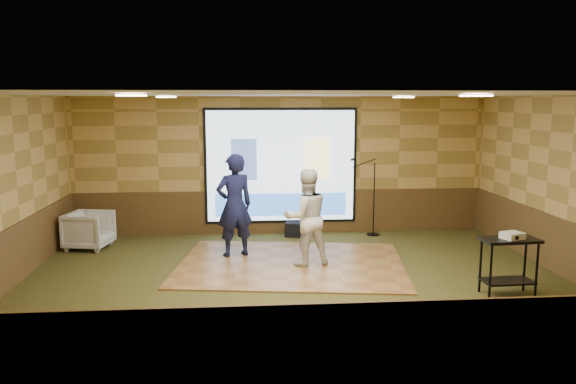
{
  "coord_description": "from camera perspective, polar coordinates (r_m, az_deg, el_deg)",
  "views": [
    {
      "loc": [
        -0.85,
        -8.67,
        2.91
      ],
      "look_at": [
        -0.04,
        1.14,
        1.3
      ],
      "focal_mm": 35.0,
      "sensor_mm": 36.0,
      "label": 1
    }
  ],
  "objects": [
    {
      "name": "duffel_bag",
      "position": [
        12.16,
        0.93,
        -3.82
      ],
      "size": [
        0.56,
        0.44,
        0.3
      ],
      "primitive_type": "cube",
      "rotation": [
        0.0,
        0.0,
        -0.26
      ],
      "color": "black",
      "rests_on": "ground"
    },
    {
      "name": "ground",
      "position": [
        9.18,
        0.83,
        -9.18
      ],
      "size": [
        9.0,
        9.0,
        0.0
      ],
      "primitive_type": "plane",
      "color": "#2A3518",
      "rests_on": "ground"
    },
    {
      "name": "dance_floor",
      "position": [
        10.14,
        0.33,
        -7.31
      ],
      "size": [
        4.37,
        3.57,
        0.03
      ],
      "primitive_type": "cube",
      "rotation": [
        0.0,
        0.0,
        -0.14
      ],
      "color": "olive",
      "rests_on": "ground"
    },
    {
      "name": "player_right",
      "position": [
        9.86,
        1.86,
        -2.59
      ],
      "size": [
        0.95,
        0.81,
        1.71
      ],
      "primitive_type": "imported",
      "rotation": [
        0.0,
        0.0,
        3.36
      ],
      "color": "silver",
      "rests_on": "dance_floor"
    },
    {
      "name": "projector",
      "position": [
        8.98,
        21.83,
        -4.13
      ],
      "size": [
        0.36,
        0.33,
        0.1
      ],
      "primitive_type": "cube",
      "rotation": [
        0.0,
        0.0,
        0.34
      ],
      "color": "white",
      "rests_on": "av_table"
    },
    {
      "name": "wainscot_front",
      "position": [
        5.8,
        4.31,
        -15.57
      ],
      "size": [
        9.0,
        0.04,
        0.95
      ],
      "primitive_type": "cube",
      "color": "#53371B",
      "rests_on": "ground"
    },
    {
      "name": "downlight_sw",
      "position": [
        7.3,
        -15.61,
        9.43
      ],
      "size": [
        0.32,
        0.32,
        0.02
      ],
      "primitive_type": "cube",
      "color": "#FFE9BF",
      "rests_on": "room_shell"
    },
    {
      "name": "room_shell",
      "position": [
        8.75,
        0.86,
        3.94
      ],
      "size": [
        9.04,
        7.04,
        3.02
      ],
      "color": "tan",
      "rests_on": "ground"
    },
    {
      "name": "downlight_se",
      "position": [
        7.79,
        18.55,
        9.26
      ],
      "size": [
        0.32,
        0.32,
        0.02
      ],
      "primitive_type": "cube",
      "color": "#FFE9BF",
      "rests_on": "room_shell"
    },
    {
      "name": "downlight_nw",
      "position": [
        10.56,
        -12.26,
        9.41
      ],
      "size": [
        0.32,
        0.32,
        0.02
      ],
      "primitive_type": "cube",
      "color": "#FFE9BF",
      "rests_on": "room_shell"
    },
    {
      "name": "wainscot_right",
      "position": [
        10.47,
        26.16,
        -5.13
      ],
      "size": [
        0.04,
        7.0,
        0.95
      ],
      "primitive_type": "cube",
      "color": "#53371B",
      "rests_on": "ground"
    },
    {
      "name": "downlight_ne",
      "position": [
        10.91,
        11.65,
        9.41
      ],
      "size": [
        0.32,
        0.32,
        0.02
      ],
      "primitive_type": "cube",
      "color": "#FFE9BF",
      "rests_on": "room_shell"
    },
    {
      "name": "av_table",
      "position": [
        9.07,
        21.52,
        -6.12
      ],
      "size": [
        0.84,
        0.44,
        0.88
      ],
      "rotation": [
        0.0,
        0.0,
        0.05
      ],
      "color": "black",
      "rests_on": "ground"
    },
    {
      "name": "player_left",
      "position": [
        10.45,
        -5.47,
        -1.35
      ],
      "size": [
        0.82,
        0.67,
        1.92
      ],
      "primitive_type": "imported",
      "rotation": [
        0.0,
        0.0,
        3.5
      ],
      "color": "#12163A",
      "rests_on": "dance_floor"
    },
    {
      "name": "wainscot_left",
      "position": [
        9.71,
        -26.68,
        -6.25
      ],
      "size": [
        0.04,
        7.0,
        0.95
      ],
      "primitive_type": "cube",
      "color": "#53371B",
      "rests_on": "ground"
    },
    {
      "name": "mic_stand",
      "position": [
        12.34,
        8.44,
        -2.11
      ],
      "size": [
        0.67,
        0.27,
        1.71
      ],
      "rotation": [
        0.0,
        0.0,
        0.12
      ],
      "color": "black",
      "rests_on": "ground"
    },
    {
      "name": "wainscot_back",
      "position": [
        12.42,
        -0.73,
        -2.02
      ],
      "size": [
        9.0,
        0.04,
        0.95
      ],
      "primitive_type": "cube",
      "color": "#53371B",
      "rests_on": "ground"
    },
    {
      "name": "projector_screen",
      "position": [
        12.22,
        -0.73,
        2.54
      ],
      "size": [
        3.32,
        0.06,
        2.52
      ],
      "color": "black",
      "rests_on": "room_shell"
    },
    {
      "name": "banquet_chair",
      "position": [
        11.81,
        -19.55,
        -3.67
      ],
      "size": [
        0.96,
        0.94,
        0.74
      ],
      "primitive_type": "imported",
      "rotation": [
        0.0,
        0.0,
        1.37
      ],
      "color": "gray",
      "rests_on": "ground"
    }
  ]
}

